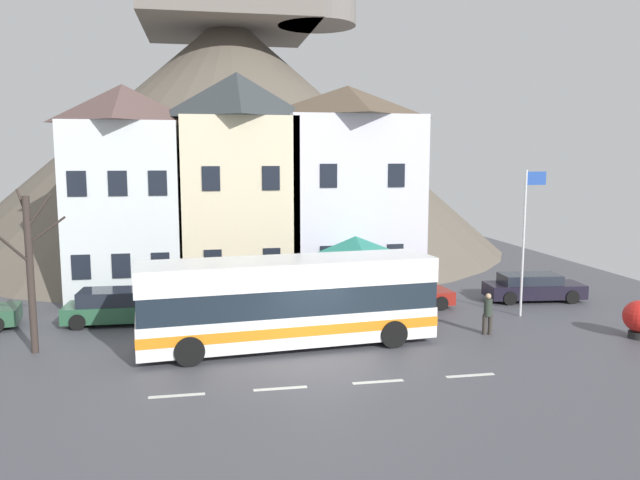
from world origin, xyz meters
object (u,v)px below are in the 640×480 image
at_px(townhouse_01, 238,185).
at_px(parked_car_01, 114,307).
at_px(townhouse_02, 347,188).
at_px(bare_tree_01, 30,270).
at_px(transit_bus, 288,303).
at_px(parked_car_00, 404,294).
at_px(bus_shelter, 355,248).
at_px(parked_car_02, 533,287).
at_px(hilltop_castle, 231,123).
at_px(public_bench, 318,293).
at_px(townhouse_00, 126,192).
at_px(pedestrian_01, 488,313).
at_px(flagpole, 526,231).
at_px(pedestrian_00, 431,304).
at_px(harbour_buoy, 639,318).

bearing_deg(townhouse_01, parked_car_01, -138.56).
xyz_separation_m(townhouse_02, bare_tree_01, (-13.28, -9.01, -2.25)).
xyz_separation_m(transit_bus, bare_tree_01, (-8.83, 0.90, 1.33)).
bearing_deg(parked_car_00, transit_bus, -145.74).
bearing_deg(parked_car_00, parked_car_01, 176.74).
bearing_deg(townhouse_01, bus_shelter, -46.31).
relative_size(bus_shelter, parked_car_02, 0.77).
bearing_deg(hilltop_castle, public_bench, -81.57).
bearing_deg(townhouse_00, parked_car_00, -21.06).
relative_size(parked_car_00, pedestrian_01, 2.68).
bearing_deg(parked_car_00, public_bench, 149.40).
distance_m(bus_shelter, bare_tree_01, 12.82).
bearing_deg(parked_car_02, public_bench, 177.39).
xyz_separation_m(hilltop_castle, flagpole, (11.23, -24.32, -5.65)).
bearing_deg(parked_car_02, townhouse_02, 154.24).
height_order(townhouse_02, flagpole, townhouse_02).
relative_size(flagpole, bare_tree_01, 1.09).
distance_m(parked_car_02, pedestrian_00, 7.08).
distance_m(townhouse_01, hilltop_castle, 17.92).
height_order(transit_bus, parked_car_00, transit_bus).
xyz_separation_m(townhouse_02, harbour_buoy, (8.70, -11.34, -4.40)).
xyz_separation_m(hilltop_castle, bus_shelter, (4.27, -22.45, -6.45)).
relative_size(bus_shelter, parked_car_01, 0.89).
relative_size(transit_bus, parked_car_00, 2.50).
relative_size(townhouse_02, pedestrian_01, 6.45).
xyz_separation_m(parked_car_01, public_bench, (8.91, 2.05, -0.21)).
distance_m(townhouse_00, townhouse_02, 11.03).
height_order(townhouse_01, flagpole, townhouse_01).
bearing_deg(harbour_buoy, pedestrian_00, 155.15).
relative_size(hilltop_castle, bus_shelter, 11.29).
xyz_separation_m(townhouse_02, parked_car_01, (-11.10, -5.44, -4.52)).
xyz_separation_m(townhouse_02, flagpole, (6.04, -7.48, -1.53)).
bearing_deg(townhouse_02, townhouse_01, -173.53).
distance_m(flagpole, bare_tree_01, 19.39).
bearing_deg(transit_bus, townhouse_01, 92.02).
height_order(parked_car_00, parked_car_02, parked_car_02).
height_order(townhouse_02, parked_car_00, townhouse_02).
xyz_separation_m(pedestrian_00, flagpole, (4.38, 0.60, 2.82)).
bearing_deg(flagpole, townhouse_02, 128.91).
bearing_deg(flagpole, transit_bus, -166.93).
xyz_separation_m(transit_bus, parked_car_01, (-6.65, 4.47, -0.93)).
xyz_separation_m(pedestrian_01, harbour_buoy, (5.39, -1.53, -0.03)).
bearing_deg(hilltop_castle, flagpole, -65.22).
distance_m(townhouse_00, pedestrian_01, 17.67).
bearing_deg(transit_bus, townhouse_00, 119.16).
distance_m(townhouse_02, transit_bus, 11.44).
bearing_deg(pedestrian_01, townhouse_02, 108.62).
bearing_deg(bus_shelter, parked_car_01, 179.08).
relative_size(bus_shelter, bare_tree_01, 0.63).
bearing_deg(harbour_buoy, flagpole, 124.59).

